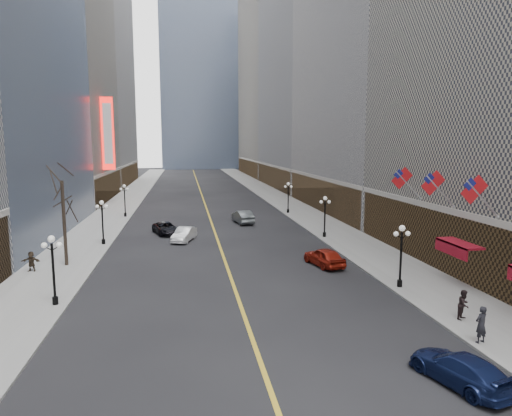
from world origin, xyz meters
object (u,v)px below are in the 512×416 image
object	(u,v)px
car_sb_mid	(324,257)
car_nb_far	(166,228)
streetlamp_east_3	(288,194)
ped_ne_corner	(481,325)
streetlamp_east_1	(401,249)
car_sb_near	(460,369)
car_nb_mid	(184,234)
streetlamp_west_3	(125,197)
car_sb_far	(243,217)
streetlamp_east_2	(325,212)
streetlamp_west_1	(53,263)
streetlamp_west_2	(102,218)

from	to	relation	value
car_sb_mid	car_nb_far	bearing A→B (deg)	-62.75
streetlamp_east_3	ped_ne_corner	size ratio (longest dim) A/B	2.30
streetlamp_east_1	car_sb_near	distance (m)	13.45
streetlamp_east_1	car_nb_mid	size ratio (longest dim) A/B	1.01
car_sb_mid	ped_ne_corner	bearing A→B (deg)	88.06
streetlamp_east_1	streetlamp_west_3	xyz separation A→B (m)	(-23.60, 36.00, 0.00)
car_sb_mid	car_nb_mid	bearing A→B (deg)	-58.75
car_nb_mid	car_nb_far	size ratio (longest dim) A/B	0.91
car_nb_far	car_sb_mid	size ratio (longest dim) A/B	1.06
car_nb_far	car_sb_near	distance (m)	38.38
car_sb_near	car_sb_far	bearing A→B (deg)	-100.70
car_sb_near	car_sb_far	xyz separation A→B (m)	(-4.21, 41.59, 0.15)
streetlamp_east_3	car_sb_mid	world-z (taller)	streetlamp_east_3
streetlamp_east_2	car_sb_mid	size ratio (longest dim) A/B	0.97
streetlamp_east_2	car_nb_far	bearing A→B (deg)	164.08
ped_ne_corner	car_nb_far	bearing A→B (deg)	-77.66
car_nb_mid	streetlamp_west_3	bearing A→B (deg)	133.64
streetlamp_east_3	streetlamp_west_1	size ratio (longest dim) A/B	1.00
streetlamp_east_3	car_nb_far	world-z (taller)	streetlamp_east_3
streetlamp_east_3	streetlamp_west_1	xyz separation A→B (m)	(-23.60, -36.00, 0.00)
streetlamp_east_1	car_sb_far	distance (m)	29.89
streetlamp_east_3	streetlamp_west_1	world-z (taller)	same
car_sb_near	ped_ne_corner	world-z (taller)	ped_ne_corner
streetlamp_east_2	car_nb_mid	bearing A→B (deg)	177.11
streetlamp_west_2	car_sb_mid	xyz separation A→B (m)	(20.07, -11.17, -2.11)
streetlamp_west_2	streetlamp_east_3	bearing A→B (deg)	37.33
streetlamp_east_1	car_sb_mid	bearing A→B (deg)	117.32
streetlamp_east_3	car_sb_mid	xyz separation A→B (m)	(-3.53, -29.17, -2.11)
car_sb_far	car_nb_far	bearing A→B (deg)	21.76
car_nb_far	car_sb_near	bearing A→B (deg)	-86.34
car_nb_far	car_sb_near	xyz separation A→B (m)	(13.91, -35.77, 0.01)
car_sb_near	ped_ne_corner	bearing A→B (deg)	-151.25
car_sb_far	car_sb_near	bearing A→B (deg)	86.57
streetlamp_east_3	car_sb_near	size ratio (longest dim) A/B	0.94
streetlamp_east_1	streetlamp_west_2	size ratio (longest dim) A/B	1.00
car_sb_mid	car_sb_far	distance (m)	22.37
streetlamp_east_1	streetlamp_west_2	world-z (taller)	same
streetlamp_west_1	car_nb_mid	bearing A→B (deg)	66.34
car_sb_near	streetlamp_west_3	bearing A→B (deg)	-84.13
car_sb_near	car_sb_mid	bearing A→B (deg)	-106.51
streetlamp_west_1	ped_ne_corner	distance (m)	25.29
streetlamp_east_2	streetlamp_west_2	bearing A→B (deg)	180.00
car_nb_far	car_sb_far	distance (m)	11.32
streetlamp_west_2	ped_ne_corner	bearing A→B (deg)	-49.52
car_nb_far	streetlamp_west_1	bearing A→B (deg)	-122.58
streetlamp_east_1	car_nb_far	size ratio (longest dim) A/B	0.92
streetlamp_east_1	car_sb_near	size ratio (longest dim) A/B	0.94
streetlamp_west_1	car_sb_far	distance (m)	32.94
streetlamp_east_2	streetlamp_east_3	bearing A→B (deg)	90.00
streetlamp_east_2	streetlamp_west_1	bearing A→B (deg)	-142.67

